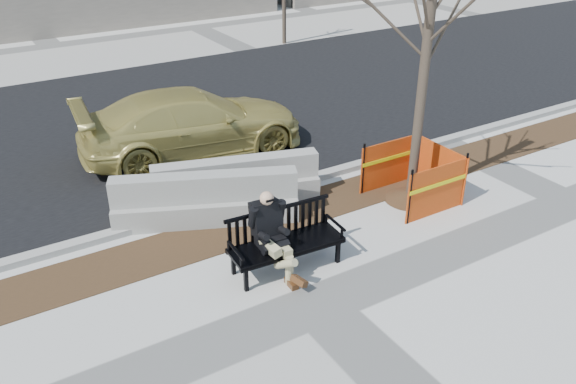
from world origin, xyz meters
name	(u,v)px	position (x,y,z in m)	size (l,w,h in m)	color
ground	(317,304)	(0.00, 0.00, 0.00)	(120.00, 120.00, 0.00)	beige
mulch_strip	(239,228)	(0.00, 2.60, 0.00)	(40.00, 1.20, 0.02)	#47301C
asphalt_street	(132,124)	(0.00, 8.80, 0.00)	(60.00, 10.40, 0.01)	black
curb	(217,205)	(0.00, 3.55, 0.06)	(60.00, 0.25, 0.12)	#9E9B93
bench	(286,268)	(0.10, 1.07, 0.00)	(1.95, 0.70, 1.04)	black
seated_man	(271,271)	(-0.16, 1.14, 0.00)	(0.61, 1.02, 1.42)	black
tree_fence	(410,199)	(3.51, 1.81, 0.00)	(2.24, 2.24, 5.61)	#FF4D16
sedan	(195,152)	(0.70, 6.26, 0.00)	(2.12, 5.21, 1.51)	tan
jersey_barrier_left	(207,220)	(-0.38, 3.19, 0.00)	(3.44, 0.69, 0.99)	gray
jersey_barrier_right	(237,201)	(0.46, 3.57, 0.00)	(3.30, 0.66, 0.95)	#9B9891
far_tree_right	(284,43)	(7.99, 14.16, 0.00)	(1.72, 1.72, 4.64)	#4D3E31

